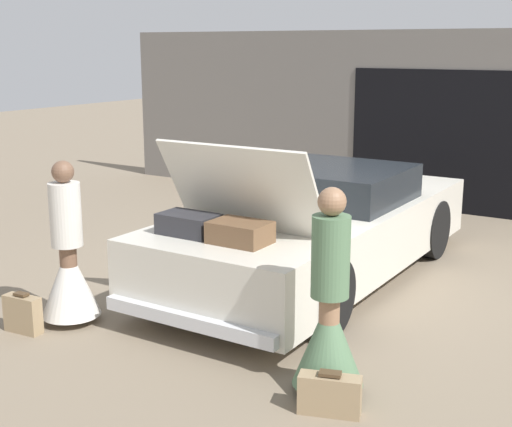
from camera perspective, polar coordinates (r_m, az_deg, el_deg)
The scene contains 7 objects.
ground_plane at distance 8.14m, azimuth 4.87°, elevation -5.08°, with size 40.00×40.00×0.00m, color #7F705B.
garage_wall_back at distance 11.54m, azimuth 14.40°, elevation 7.09°, with size 12.00×0.14×2.80m.
car at distance 7.97m, azimuth 4.95°, elevation -1.10°, with size 1.90×4.78×1.71m.
person_left at distance 6.89m, azimuth -14.75°, elevation -4.09°, with size 0.55×0.55×1.55m.
person_right at distance 5.35m, azimuth 5.86°, elevation -8.63°, with size 0.54×0.54×1.58m.
suitcase_beside_left_person at distance 6.89m, azimuth -18.15°, elevation -7.64°, with size 0.38×0.16×0.38m.
suitcase_beside_right_person at distance 5.24m, azimuth 5.91°, elevation -14.21°, with size 0.47×0.28×0.32m.
Camera 1 is at (3.52, -6.87, 2.56)m, focal length 50.00 mm.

